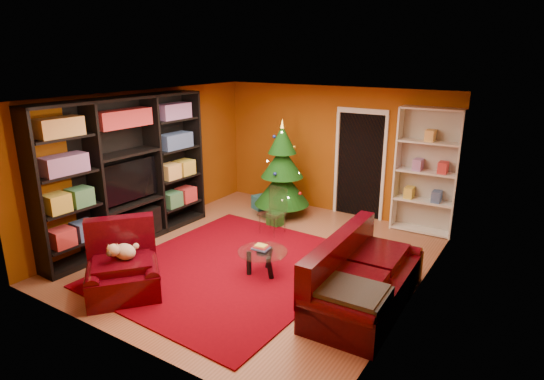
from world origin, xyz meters
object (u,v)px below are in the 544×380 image
Objects in this scene: media_unit at (126,173)px; white_bookshelf at (427,172)px; armchair at (123,267)px; christmas_tree at (282,169)px; sofa at (366,273)px; dog at (125,252)px; gift_box_teal at (260,202)px; acrylic_chair at (272,214)px; coffee_table at (263,262)px; gift_box_green at (275,219)px; rug at (231,267)px.

white_bookshelf is at bearing 39.33° from media_unit.
armchair is (-2.87, -4.56, -0.75)m from white_bookshelf.
christmas_tree is 2.76m from white_bookshelf.
sofa is at bearing -41.03° from christmas_tree.
dog is (-0.20, -3.85, -0.37)m from christmas_tree.
dog is (-0.01, 0.07, 0.20)m from armchair.
sofa is at bearing -22.46° from armchair.
gift_box_teal is 1.47m from acrylic_chair.
armchair is at bearing -42.27° from media_unit.
dog is at bearing -40.81° from media_unit.
armchair is at bearing -97.49° from acrylic_chair.
media_unit reaches higher than gift_box_teal.
dog is 1.99m from coffee_table.
gift_box_green is at bearing 33.37° from armchair.
gift_box_green is at bearing -70.69° from christmas_tree.
gift_box_teal is 3.98m from dog.
rug is 0.57m from coffee_table.
coffee_table is at bearing -65.01° from christmas_tree.
acrylic_chair reaches higher than coffee_table.
dog is at bearing -97.88° from acrylic_chair.
white_bookshelf is 3.15× the size of coffee_table.
gift_box_teal is 0.39× the size of coffee_table.
acrylic_chair is at bearing -146.15° from white_bookshelf.
media_unit is at bearing -130.66° from gift_box_green.
gift_box_green is (1.75, 2.03, -1.14)m from media_unit.
coffee_table is at bearing 89.03° from sofa.
white_bookshelf is 5.44m from armchair.
armchair is (-0.78, -1.42, 0.40)m from rug.
armchair is 1.32× the size of acrylic_chair.
white_bookshelf is at bearing 62.96° from coffee_table.
media_unit is 4.19× the size of acrylic_chair.
sofa is at bearing -27.16° from acrylic_chair.
media_unit is 1.39× the size of white_bookshelf.
white_bookshelf is 1.09× the size of sofa.
white_bookshelf reaches higher than sofa.
sofa is at bearing 2.95° from rug.
christmas_tree is at bearing 37.19° from dog.
white_bookshelf reaches higher than dog.
coffee_table is (1.12, -2.41, -0.78)m from christmas_tree.
sofa is (3.34, -2.48, 0.32)m from gift_box_teal.
rug is at bearing -76.73° from christmas_tree.
rug is 1.67m from dog.
christmas_tree is 1.05m from gift_box_green.
media_unit is 2.68m from acrylic_chair.
rug is 12.66× the size of gift_box_teal.
gift_box_teal is at bearing 72.26° from media_unit.
rug is 1.70× the size of sofa.
rug is at bearing -170.15° from coffee_table.
gift_box_teal is (-0.59, 0.08, -0.83)m from christmas_tree.
media_unit is at bearing -177.02° from rug.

